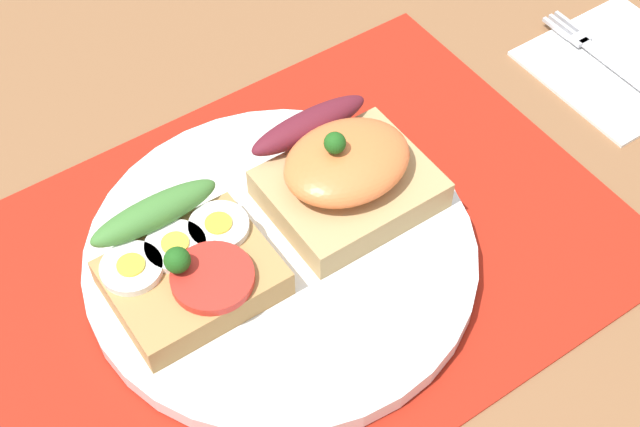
# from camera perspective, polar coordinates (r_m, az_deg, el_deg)

# --- Properties ---
(ground_plane) EXTENTS (1.20, 0.90, 0.03)m
(ground_plane) POSITION_cam_1_polar(r_m,az_deg,el_deg) (0.59, -2.40, -4.11)
(ground_plane) COLOR brown
(placemat) EXTENTS (0.44, 0.30, 0.00)m
(placemat) POSITION_cam_1_polar(r_m,az_deg,el_deg) (0.58, -2.45, -3.13)
(placemat) COLOR #A72011
(placemat) RESTS_ON ground_plane
(plate) EXTENTS (0.25, 0.25, 0.01)m
(plate) POSITION_cam_1_polar(r_m,az_deg,el_deg) (0.57, -2.48, -2.67)
(plate) COLOR white
(plate) RESTS_ON placemat
(sandwich_egg_tomato) EXTENTS (0.10, 0.09, 0.04)m
(sandwich_egg_tomato) POSITION_cam_1_polar(r_m,az_deg,el_deg) (0.55, -8.49, -3.23)
(sandwich_egg_tomato) COLOR #B1844A
(sandwich_egg_tomato) RESTS_ON plate
(sandwich_salmon) EXTENTS (0.10, 0.10, 0.06)m
(sandwich_salmon) POSITION_cam_1_polar(r_m,az_deg,el_deg) (0.58, 1.56, 2.65)
(sandwich_salmon) COLOR tan
(sandwich_salmon) RESTS_ON plate
(napkin) EXTENTS (0.12, 0.12, 0.01)m
(napkin) POSITION_cam_1_polar(r_m,az_deg,el_deg) (0.74, 18.53, 8.94)
(napkin) COLOR white
(napkin) RESTS_ON ground_plane
(fork) EXTENTS (0.02, 0.15, 0.00)m
(fork) POSITION_cam_1_polar(r_m,az_deg,el_deg) (0.73, 18.09, 8.98)
(fork) COLOR #B7B7BC
(fork) RESTS_ON napkin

